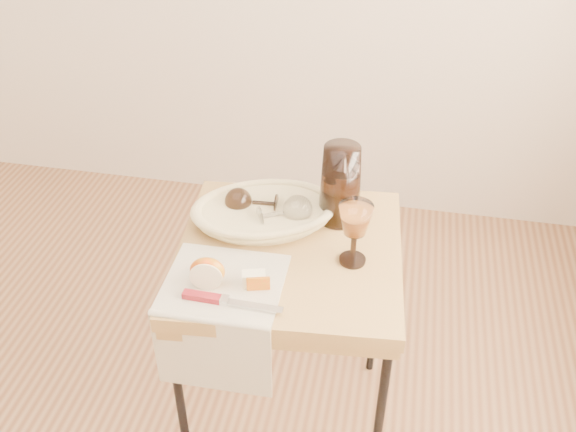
% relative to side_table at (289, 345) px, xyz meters
% --- Properties ---
extents(side_table, '(0.63, 0.63, 0.74)m').
position_rel_side_table_xyz_m(side_table, '(0.00, 0.00, 0.00)').
color(side_table, brown).
rests_on(side_table, floor).
extents(tea_towel, '(0.29, 0.26, 0.01)m').
position_rel_side_table_xyz_m(tea_towel, '(-0.13, -0.17, 0.37)').
color(tea_towel, beige).
rests_on(tea_towel, side_table).
extents(bread_basket, '(0.41, 0.35, 0.06)m').
position_rel_side_table_xyz_m(bread_basket, '(-0.09, 0.10, 0.40)').
color(bread_basket, '#977F4B').
rests_on(bread_basket, side_table).
extents(goblet_lying_a, '(0.13, 0.08, 0.08)m').
position_rel_side_table_xyz_m(goblet_lying_a, '(-0.12, 0.12, 0.42)').
color(goblet_lying_a, '#332117').
rests_on(goblet_lying_a, bread_basket).
extents(goblet_lying_b, '(0.16, 0.14, 0.08)m').
position_rel_side_table_xyz_m(goblet_lying_b, '(-0.04, 0.08, 0.42)').
color(goblet_lying_b, white).
rests_on(goblet_lying_b, bread_basket).
extents(pitcher, '(0.20, 0.26, 0.27)m').
position_rel_side_table_xyz_m(pitcher, '(0.11, 0.16, 0.48)').
color(pitcher, black).
rests_on(pitcher, side_table).
extents(wine_goblet, '(0.10, 0.10, 0.18)m').
position_rel_side_table_xyz_m(wine_goblet, '(0.17, -0.02, 0.46)').
color(wine_goblet, white).
rests_on(wine_goblet, side_table).
extents(apple_half, '(0.09, 0.06, 0.08)m').
position_rel_side_table_xyz_m(apple_half, '(-0.17, -0.18, 0.41)').
color(apple_half, red).
rests_on(apple_half, tea_towel).
extents(apple_wedge, '(0.06, 0.04, 0.04)m').
position_rel_side_table_xyz_m(apple_wedge, '(-0.06, -0.16, 0.39)').
color(apple_wedge, '#FFEFBC').
rests_on(apple_wedge, tea_towel).
extents(table_knife, '(0.24, 0.03, 0.02)m').
position_rel_side_table_xyz_m(table_knife, '(-0.10, -0.23, 0.38)').
color(table_knife, silver).
rests_on(table_knife, tea_towel).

